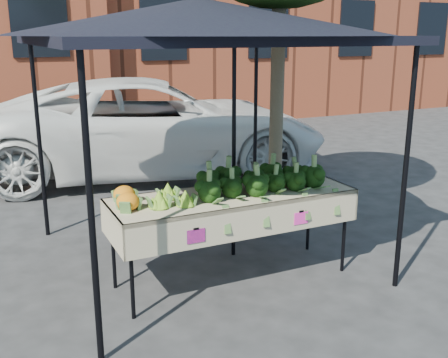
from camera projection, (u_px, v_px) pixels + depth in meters
ground at (212, 277)px, 5.42m from camera, size 90.00×90.00×0.00m
table at (233, 237)px, 5.25m from camera, size 2.40×0.81×0.90m
canopy at (200, 136)px, 5.53m from camera, size 3.16×3.16×2.74m
broccoli_heap at (257, 176)px, 5.23m from camera, size 1.39×0.59×0.28m
romanesco_cluster at (168, 192)px, 4.82m from camera, size 0.45×0.49×0.22m
cauliflower_pair at (126, 196)px, 4.74m from camera, size 0.25×0.45×0.19m
street_tree at (278, 39)px, 6.02m from camera, size 2.37×2.37×4.68m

